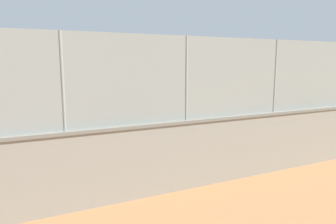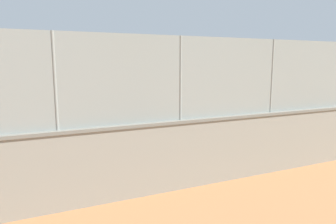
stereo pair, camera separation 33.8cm
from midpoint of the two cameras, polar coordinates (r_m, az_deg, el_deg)
The scene contains 8 objects.
ground_plane at distance 20.00m, azimuth -0.98°, elevation -0.48°, with size 260.00×260.00×0.00m, color #A36B42.
perimeter_wall at distance 10.03m, azimuth 17.44°, elevation -5.11°, with size 24.55×0.71×1.85m.
fence_panel_on_wall at distance 9.75m, azimuth 17.99°, elevation 6.24°, with size 24.12×0.42×2.12m.
player_foreground_swinging at distance 21.47m, azimuth 0.67°, elevation 2.72°, with size 0.72×1.25×1.61m.
player_at_service_line at distance 16.67m, azimuth -8.89°, elevation 0.81°, with size 0.76×1.00×1.62m.
player_baseline_waiting at distance 17.71m, azimuth -17.10°, elevation 0.85°, with size 0.71×1.16×1.55m.
sports_ball at distance 20.54m, azimuth 5.33°, elevation 4.21°, with size 0.13×0.13×0.13m, color #3399D8.
spare_ball_by_wall at distance 8.86m, azimuth -16.61°, elevation -12.78°, with size 0.15×0.15×0.15m, color yellow.
Camera 1 is at (8.79, 17.66, 3.31)m, focal length 33.38 mm.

